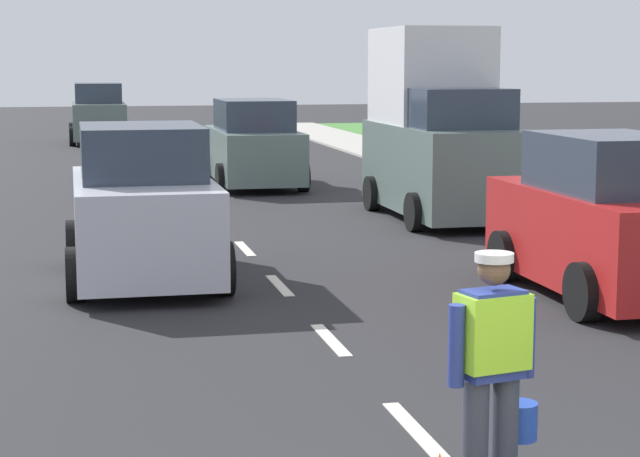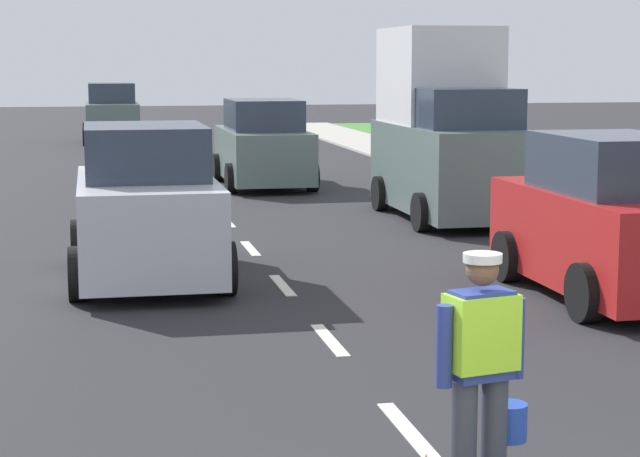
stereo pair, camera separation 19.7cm
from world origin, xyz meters
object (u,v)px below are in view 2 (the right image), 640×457
at_px(car_oncoming_third, 112,115).
at_px(car_oncoming_lead, 147,209).
at_px(car_parked_curbside, 609,223).
at_px(road_worker, 483,362).
at_px(delivery_truck, 448,132).
at_px(car_outgoing_far, 263,146).

xyz_separation_m(car_oncoming_third, car_oncoming_lead, (-0.08, -26.19, -0.03)).
bearing_deg(car_parked_curbside, car_oncoming_third, 100.83).
distance_m(road_worker, delivery_truck, 13.86).
xyz_separation_m(car_parked_curbside, car_oncoming_lead, (-5.54, 2.34, 0.02)).
relative_size(delivery_truck, car_parked_curbside, 1.17).
bearing_deg(car_oncoming_lead, car_oncoming_third, 89.82).
height_order(road_worker, delivery_truck, delivery_truck).
distance_m(car_outgoing_far, car_parked_curbside, 13.56).
distance_m(road_worker, car_parked_curbside, 6.94).
xyz_separation_m(car_oncoming_third, car_outgoing_far, (3.17, -15.16, -0.05)).
distance_m(delivery_truck, car_parked_curbside, 7.43).
distance_m(car_oncoming_third, car_outgoing_far, 15.48).
xyz_separation_m(car_oncoming_third, car_parked_curbside, (5.46, -28.53, -0.05)).
bearing_deg(road_worker, delivery_truck, 73.19).
relative_size(road_worker, car_outgoing_far, 0.39).
bearing_deg(road_worker, car_parked_curbside, 57.56).
bearing_deg(delivery_truck, car_oncoming_lead, -139.02).
distance_m(car_parked_curbside, car_oncoming_lead, 6.01).
bearing_deg(car_outgoing_far, car_oncoming_third, 101.80).
bearing_deg(car_outgoing_far, delivery_truck, -66.74).
bearing_deg(delivery_truck, road_worker, -106.81).
bearing_deg(car_oncoming_third, car_oncoming_lead, -90.18).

